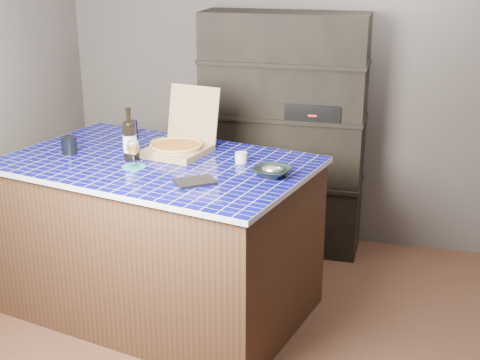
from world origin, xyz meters
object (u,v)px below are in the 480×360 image
(dvd_case, at_px, (195,182))
(bowl, at_px, (272,172))
(pizza_box, at_px, (178,145))
(mead_bottle, at_px, (130,140))
(kitchen_island, at_px, (161,236))
(wine_glass, at_px, (133,147))

(dvd_case, bearing_deg, bowl, 81.97)
(pizza_box, xyz_separation_m, mead_bottle, (-0.24, -0.20, 0.07))
(kitchen_island, distance_m, mead_bottle, 0.65)
(mead_bottle, bearing_deg, dvd_case, -30.93)
(pizza_box, distance_m, mead_bottle, 0.32)
(pizza_box, distance_m, dvd_case, 0.58)
(pizza_box, xyz_separation_m, wine_glass, (-0.16, -0.34, 0.07))
(wine_glass, height_order, bowl, wine_glass)
(mead_bottle, bearing_deg, bowl, -5.36)
(dvd_case, bearing_deg, wine_glass, -149.76)
(kitchen_island, distance_m, dvd_case, 0.70)
(kitchen_island, bearing_deg, dvd_case, -29.91)
(pizza_box, relative_size, dvd_case, 2.35)
(mead_bottle, xyz_separation_m, bowl, (0.90, -0.08, -0.10))
(mead_bottle, distance_m, bowl, 0.91)
(dvd_case, bearing_deg, pizza_box, 170.59)
(pizza_box, relative_size, wine_glass, 2.90)
(pizza_box, distance_m, wine_glass, 0.38)
(wine_glass, xyz_separation_m, bowl, (0.83, 0.05, -0.10))
(mead_bottle, xyz_separation_m, dvd_case, (0.51, -0.31, -0.12))
(wine_glass, xyz_separation_m, dvd_case, (0.44, -0.18, -0.11))
(pizza_box, bearing_deg, wine_glass, -103.32)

